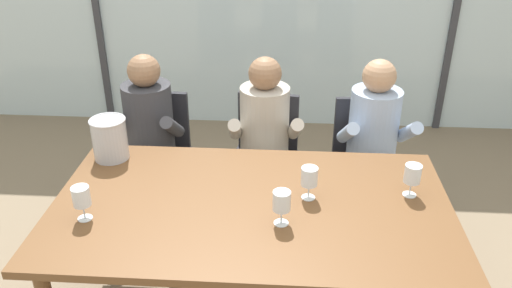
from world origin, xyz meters
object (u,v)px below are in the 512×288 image
chair_left_of_center (265,149)px  person_beige_jumper (265,138)px  wine_glass_by_left_taster (81,198)px  person_charcoal_jacket (147,134)px  wine_glass_near_bucket (282,202)px  chair_center (366,154)px  wine_glass_center_pour (412,175)px  dining_table (251,215)px  wine_glass_by_right_taster (309,178)px  ice_bucket_primary (110,138)px  person_pale_blue_shirt (375,141)px  chair_near_curtain (157,147)px

chair_left_of_center → person_beige_jumper: size_ratio=0.73×
wine_glass_by_left_taster → person_charcoal_jacket: bearing=88.5°
wine_glass_near_bucket → person_beige_jumper: bearing=97.2°
chair_center → wine_glass_center_pour: 0.93m
dining_table → chair_left_of_center: bearing=88.8°
dining_table → wine_glass_by_right_taster: size_ratio=11.39×
chair_center → wine_glass_near_bucket: bearing=-120.8°
dining_table → wine_glass_center_pour: wine_glass_center_pour is taller
dining_table → person_charcoal_jacket: bearing=131.8°
ice_bucket_primary → chair_center: bearing=20.3°
person_beige_jumper → person_charcoal_jacket: bearing=175.5°
chair_center → wine_glass_by_left_taster: bearing=-146.8°
chair_left_of_center → person_pale_blue_shirt: (0.71, -0.17, 0.17)m
chair_near_curtain → chair_left_of_center: 0.75m
person_beige_jumper → person_pale_blue_shirt: size_ratio=1.00×
dining_table → wine_glass_by_left_taster: (-0.78, -0.18, 0.19)m
chair_near_curtain → ice_bucket_primary: size_ratio=3.63×
person_beige_jumper → chair_near_curtain: bearing=164.3°
chair_near_curtain → person_pale_blue_shirt: (1.46, -0.15, 0.17)m
chair_center → wine_glass_center_pour: wine_glass_center_pour is taller
chair_left_of_center → person_charcoal_jacket: (-0.77, -0.17, 0.17)m
chair_near_curtain → person_charcoal_jacket: person_charcoal_jacket is taller
person_charcoal_jacket → person_beige_jumper: size_ratio=1.00×
wine_glass_near_bucket → ice_bucket_primary: bearing=150.0°
person_beige_jumper → dining_table: bearing=-96.3°
dining_table → chair_left_of_center: (0.02, 1.01, -0.16)m
chair_near_curtain → wine_glass_near_bucket: (0.88, -1.15, 0.35)m
person_charcoal_jacket → wine_glass_near_bucket: (0.90, -1.00, 0.18)m
chair_near_curtain → wine_glass_by_left_taster: size_ratio=5.09×
chair_near_curtain → ice_bucket_primary: bearing=-97.4°
person_beige_jumper → wine_glass_near_bucket: size_ratio=6.93×
dining_table → chair_near_curtain: bearing=126.5°
person_charcoal_jacket → person_pale_blue_shirt: 1.48m
chair_left_of_center → ice_bucket_primary: bearing=-137.9°
chair_near_curtain → person_pale_blue_shirt: size_ratio=0.73×
chair_near_curtain → wine_glass_by_right_taster: (1.02, -0.92, 0.35)m
ice_bucket_primary → wine_glass_by_right_taster: ice_bucket_primary is taller
person_charcoal_jacket → wine_glass_near_bucket: person_charcoal_jacket is taller
person_beige_jumper → person_pale_blue_shirt: bearing=-4.5°
dining_table → chair_center: 1.22m
person_beige_jumper → person_pale_blue_shirt: (0.70, 0.00, 0.00)m
wine_glass_near_bucket → wine_glass_center_pour: (0.65, 0.28, 0.00)m
person_charcoal_jacket → person_pale_blue_shirt: size_ratio=1.00×
chair_near_curtain → wine_glass_near_bucket: size_ratio=5.09×
wine_glass_near_bucket → person_charcoal_jacket: bearing=132.2°
dining_table → wine_glass_near_bucket: (0.15, -0.16, 0.19)m
dining_table → chair_near_curtain: size_ratio=2.24×
person_charcoal_jacket → ice_bucket_primary: bearing=-99.5°
wine_glass_center_pour → person_beige_jumper: bearing=137.4°
ice_bucket_primary → wine_glass_by_left_taster: bearing=-84.5°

